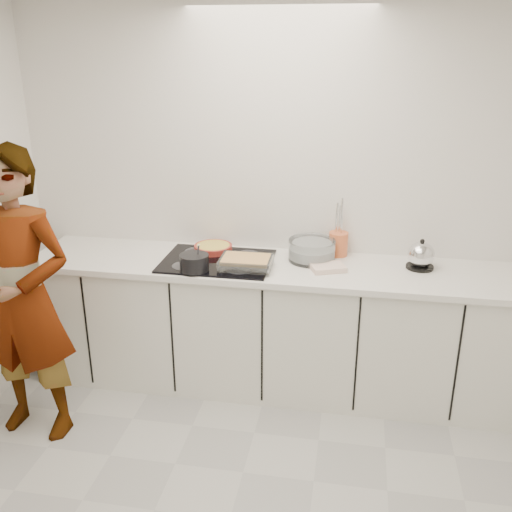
% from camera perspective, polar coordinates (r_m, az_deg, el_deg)
% --- Properties ---
extents(wall_back, '(3.60, 0.00, 2.60)m').
position_cam_1_polar(wall_back, '(3.94, 2.14, 6.14)').
color(wall_back, silver).
rests_on(wall_back, ground).
extents(base_cabinets, '(3.20, 0.58, 0.87)m').
position_cam_1_polar(base_cabinets, '(3.96, 1.31, -7.25)').
color(base_cabinets, silver).
rests_on(base_cabinets, floor).
extents(countertop, '(3.24, 0.64, 0.04)m').
position_cam_1_polar(countertop, '(3.76, 1.37, -1.12)').
color(countertop, white).
rests_on(countertop, base_cabinets).
extents(hob, '(0.72, 0.54, 0.01)m').
position_cam_1_polar(hob, '(3.80, -3.90, -0.50)').
color(hob, black).
rests_on(hob, countertop).
extents(tart_dish, '(0.30, 0.30, 0.04)m').
position_cam_1_polar(tart_dish, '(3.96, -4.31, 0.85)').
color(tart_dish, '#A22F27').
rests_on(tart_dish, hob).
extents(saucepan, '(0.22, 0.22, 0.18)m').
position_cam_1_polar(saucepan, '(3.63, -6.19, -0.64)').
color(saucepan, black).
rests_on(saucepan, hob).
extents(baking_dish, '(0.34, 0.25, 0.06)m').
position_cam_1_polar(baking_dish, '(3.66, -1.01, -0.58)').
color(baking_dish, silver).
rests_on(baking_dish, hob).
extents(mixing_bowl, '(0.36, 0.36, 0.14)m').
position_cam_1_polar(mixing_bowl, '(3.82, 5.60, 0.51)').
color(mixing_bowl, silver).
rests_on(mixing_bowl, countertop).
extents(tea_towel, '(0.25, 0.22, 0.03)m').
position_cam_1_polar(tea_towel, '(3.68, 7.19, -1.15)').
color(tea_towel, white).
rests_on(tea_towel, countertop).
extents(kettle, '(0.22, 0.22, 0.20)m').
position_cam_1_polar(kettle, '(3.81, 16.16, -0.00)').
color(kettle, black).
rests_on(kettle, countertop).
extents(utensil_crock, '(0.15, 0.15, 0.16)m').
position_cam_1_polar(utensil_crock, '(3.93, 8.23, 1.21)').
color(utensil_crock, '#DF6737').
rests_on(utensil_crock, countertop).
extents(cook, '(0.67, 0.46, 1.78)m').
position_cam_1_polar(cook, '(3.58, -22.29, -3.93)').
color(cook, silver).
rests_on(cook, floor).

